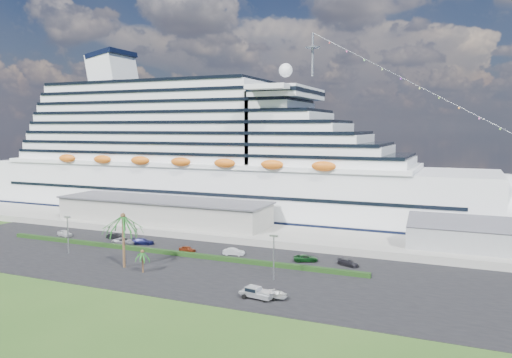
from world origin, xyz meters
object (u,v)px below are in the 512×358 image
at_px(cruise_ship, 214,162).
at_px(pickup_truck, 256,292).
at_px(boat_trailer, 273,293).
at_px(parked_car_3, 143,241).

xyz_separation_m(cruise_ship, pickup_truck, (42.60, -66.47, -15.52)).
xyz_separation_m(pickup_truck, boat_trailer, (2.56, 0.87, -0.04)).
bearing_deg(cruise_ship, boat_trailer, -55.46).
relative_size(parked_car_3, boat_trailer, 0.98).
relative_size(cruise_ship, parked_car_3, 36.80).
relative_size(pickup_truck, boat_trailer, 1.07).
bearing_deg(boat_trailer, cruise_ship, 124.54).
bearing_deg(pickup_truck, boat_trailer, 18.72).
bearing_deg(boat_trailer, pickup_truck, -161.28).
xyz_separation_m(cruise_ship, boat_trailer, (45.16, -65.60, -15.56)).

